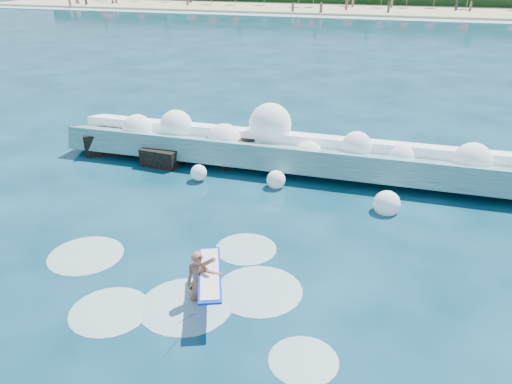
% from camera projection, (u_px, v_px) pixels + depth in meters
% --- Properties ---
extents(ground, '(200.00, 200.00, 0.00)m').
position_uv_depth(ground, '(190.00, 249.00, 15.11)').
color(ground, '#072C3B').
rests_on(ground, ground).
extents(beach, '(140.00, 20.00, 0.40)m').
position_uv_depth(beach, '(379.00, 10.00, 82.66)').
color(beach, tan).
rests_on(beach, ground).
extents(wet_band, '(140.00, 5.00, 0.08)m').
position_uv_depth(wet_band, '(373.00, 18.00, 73.19)').
color(wet_band, silver).
rests_on(wet_band, ground).
extents(breaking_wave, '(19.12, 2.93, 1.65)m').
position_uv_depth(breaking_wave, '(287.00, 153.00, 20.89)').
color(breaking_wave, teal).
rests_on(breaking_wave, ground).
extents(rock_cluster, '(8.11, 3.01, 1.23)m').
position_uv_depth(rock_cluster, '(163.00, 148.00, 21.95)').
color(rock_cluster, black).
rests_on(rock_cluster, ground).
extents(surfer_with_board, '(1.41, 2.93, 1.76)m').
position_uv_depth(surfer_with_board, '(201.00, 281.00, 12.49)').
color(surfer_with_board, '#A15D4B').
rests_on(surfer_with_board, ground).
extents(wave_spray, '(15.34, 5.05, 2.65)m').
position_uv_depth(wave_spray, '(280.00, 141.00, 20.65)').
color(wave_spray, white).
rests_on(wave_spray, ground).
extents(surf_foam, '(8.97, 5.79, 0.12)m').
position_uv_depth(surf_foam, '(185.00, 288.00, 13.32)').
color(surf_foam, silver).
rests_on(surf_foam, ground).
extents(beachgoers, '(101.91, 12.29, 1.93)m').
position_uv_depth(beachgoers, '(355.00, 6.00, 80.22)').
color(beachgoers, '#3F332D').
rests_on(beachgoers, ground).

